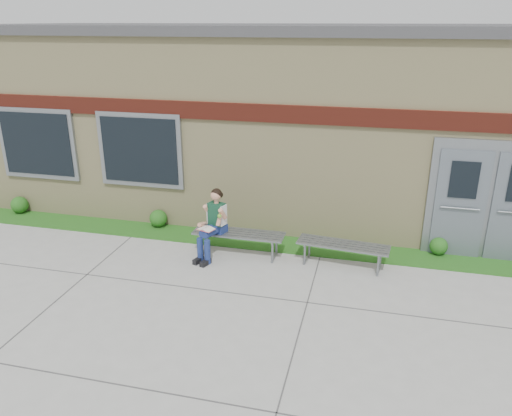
# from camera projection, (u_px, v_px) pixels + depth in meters

# --- Properties ---
(ground) EXTENTS (80.00, 80.00, 0.00)m
(ground) POSITION_uv_depth(u_px,v_px,m) (240.00, 311.00, 7.87)
(ground) COLOR #9E9E99
(ground) RESTS_ON ground
(grass_strip) EXTENTS (16.00, 0.80, 0.02)m
(grass_strip) POSITION_uv_depth(u_px,v_px,m) (274.00, 243.00, 10.22)
(grass_strip) COLOR #185015
(grass_strip) RESTS_ON ground
(school_building) EXTENTS (16.20, 6.22, 4.20)m
(school_building) POSITION_uv_depth(u_px,v_px,m) (302.00, 113.00, 12.56)
(school_building) COLOR beige
(school_building) RESTS_ON ground
(bench_left) EXTENTS (1.77, 0.50, 0.46)m
(bench_left) POSITION_uv_depth(u_px,v_px,m) (239.00, 237.00, 9.65)
(bench_left) COLOR slate
(bench_left) RESTS_ON ground
(bench_right) EXTENTS (1.72, 0.64, 0.44)m
(bench_right) POSITION_uv_depth(u_px,v_px,m) (343.00, 249.00, 9.22)
(bench_right) COLOR slate
(bench_right) RESTS_ON ground
(girl) EXTENTS (0.55, 0.84, 1.34)m
(girl) POSITION_uv_depth(u_px,v_px,m) (213.00, 222.00, 9.45)
(girl) COLOR navy
(girl) RESTS_ON ground
(shrub_west) EXTENTS (0.39, 0.39, 0.39)m
(shrub_west) POSITION_uv_depth(u_px,v_px,m) (20.00, 205.00, 11.75)
(shrub_west) COLOR #185015
(shrub_west) RESTS_ON grass_strip
(shrub_mid) EXTENTS (0.38, 0.38, 0.38)m
(shrub_mid) POSITION_uv_depth(u_px,v_px,m) (158.00, 218.00, 10.97)
(shrub_mid) COLOR #185015
(shrub_mid) RESTS_ON grass_strip
(shrub_east) EXTENTS (0.34, 0.34, 0.34)m
(shrub_east) POSITION_uv_depth(u_px,v_px,m) (439.00, 246.00, 9.67)
(shrub_east) COLOR #185015
(shrub_east) RESTS_ON grass_strip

